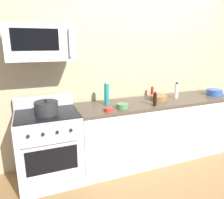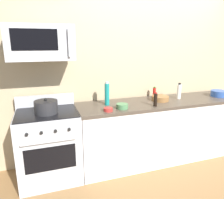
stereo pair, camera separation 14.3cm
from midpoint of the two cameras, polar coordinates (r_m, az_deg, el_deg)
ground_plane at (r=3.59m, az=13.50°, el=-14.67°), size 6.74×6.74×0.00m
back_wall at (r=3.51m, az=11.31°, el=8.12°), size 5.61×0.10×2.70m
counter_unit at (r=3.39m, az=13.98°, el=-7.89°), size 2.52×0.66×0.92m
range_oven at (r=2.91m, az=-15.07°, el=-11.67°), size 0.76×0.69×1.07m
microwave at (r=2.66m, az=-17.04°, el=14.33°), size 0.74×0.44×0.40m
bottle_sparkling_teal at (r=2.90m, az=0.05°, el=1.51°), size 0.06×0.06×0.33m
bottle_hot_sauce_red at (r=3.42m, az=12.41°, el=1.91°), size 0.05×0.05×0.17m
bottle_soy_sauce_dark at (r=2.93m, az=12.92°, el=-0.05°), size 0.05×0.05×0.19m
bottle_vinegar_white at (r=3.41m, az=18.63°, el=2.08°), size 0.06×0.06×0.24m
bowl_red_small at (r=2.67m, az=0.49°, el=-2.66°), size 0.11×0.11×0.04m
bowl_green_glaze at (r=2.77m, az=4.20°, el=-1.78°), size 0.15×0.15×0.06m
bowl_wooden_salad at (r=3.24m, az=14.03°, el=0.35°), size 0.25×0.25×0.07m
bowl_blue_mixing at (r=3.83m, az=27.64°, el=1.47°), size 0.24×0.24×0.09m
stockpot at (r=2.67m, az=-15.75°, el=-1.93°), size 0.28×0.28×0.19m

